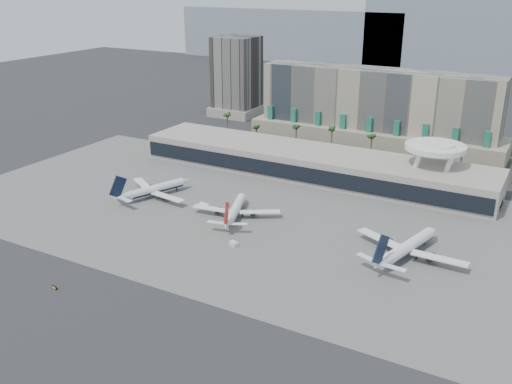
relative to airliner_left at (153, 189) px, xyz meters
The scene contains 14 objects.
ground 69.45m from the airliner_left, 46.60° to the right, with size 900.00×900.00×0.00m, color #232326.
apron_pad 48.00m from the airliner_left, ahead, with size 260.00×130.00×0.06m, color #5B5B59.
mountain_ridge 427.17m from the airliner_left, 79.79° to the left, with size 680.00×60.00×70.00m.
hotel 137.42m from the airliner_left, 65.06° to the left, with size 140.00×30.00×42.00m.
office_tower 158.13m from the airliner_left, 107.56° to the left, with size 30.00×30.00×52.00m.
terminal 76.26m from the airliner_left, 51.28° to the left, with size 170.00×32.50×14.50m.
saucer_structure 122.76m from the airliner_left, 32.58° to the left, with size 26.00×26.00×21.89m.
palm_row 109.49m from the airliner_left, 59.98° to the left, with size 157.80×2.80×13.10m.
airliner_left is the anchor object (origin of this frame).
airliner_centre 42.08m from the airliner_left, ahead, with size 34.12×35.27×12.68m.
airliner_right 110.47m from the airliner_left, ahead, with size 40.27×41.81×14.69m.
service_vehicle_a 26.71m from the airliner_left, ahead, with size 4.63×2.26×2.26m, color white.
service_vehicle_b 60.01m from the airliner_left, 23.80° to the right, with size 3.30×1.88×1.69m, color silver.
taxiway_sign 79.08m from the airliner_left, 73.70° to the right, with size 2.29×0.69×1.03m.
Camera 1 is at (101.89, -128.24, 89.66)m, focal length 40.00 mm.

